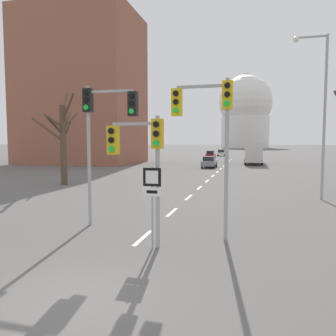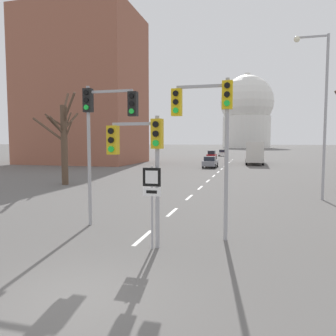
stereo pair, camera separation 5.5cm
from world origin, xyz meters
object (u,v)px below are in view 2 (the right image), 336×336
object	(u,v)px
traffic_signal_centre_tall	(141,149)
street_lamp_right	(320,102)
route_sign_post	(152,193)
sedan_near_right	(212,155)
traffic_signal_near_left	(103,120)
sedan_mid_centre	(223,153)
traffic_signal_near_right	(210,118)
city_bus	(255,151)
sedan_near_left	(210,162)

from	to	relation	value
traffic_signal_centre_tall	street_lamp_right	bearing A→B (deg)	56.31
route_sign_post	sedan_near_right	size ratio (longest dim) A/B	0.66
traffic_signal_near_left	sedan_mid_centre	bearing A→B (deg)	91.03
sedan_near_right	traffic_signal_near_right	bearing A→B (deg)	-83.21
sedan_near_right	city_bus	distance (m)	14.28
route_sign_post	city_bus	world-z (taller)	city_bus
route_sign_post	sedan_near_right	world-z (taller)	route_sign_post
traffic_signal_near_right	route_sign_post	bearing A→B (deg)	-136.73
street_lamp_right	sedan_near_left	bearing A→B (deg)	112.11
traffic_signal_centre_tall	sedan_near_left	world-z (taller)	traffic_signal_centre_tall
traffic_signal_centre_tall	route_sign_post	xyz separation A→B (m)	(0.43, -0.17, -1.41)
sedan_near_left	city_bus	bearing A→B (deg)	58.36
traffic_signal_near_left	city_bus	distance (m)	42.09
traffic_signal_near_left	sedan_near_right	distance (m)	53.32
traffic_signal_near_right	traffic_signal_near_left	size ratio (longest dim) A/B	0.98
street_lamp_right	sedan_mid_centre	bearing A→B (deg)	100.40
street_lamp_right	sedan_near_left	distance (m)	25.44
traffic_signal_near_left	sedan_mid_centre	size ratio (longest dim) A/B	1.44
traffic_signal_centre_tall	city_bus	xyz separation A→B (m)	(3.88, 43.71, -1.22)
traffic_signal_centre_tall	traffic_signal_near_right	xyz separation A→B (m)	(2.08, 1.39, 1.05)
sedan_near_left	city_bus	xyz separation A→B (m)	(5.87, 9.52, 1.27)
traffic_signal_centre_tall	route_sign_post	world-z (taller)	traffic_signal_centre_tall
sedan_mid_centre	city_bus	world-z (taller)	city_bus
city_bus	street_lamp_right	bearing A→B (deg)	-83.85
traffic_signal_near_left	sedan_near_left	bearing A→B (deg)	89.30
sedan_near_right	sedan_mid_centre	distance (m)	15.78
route_sign_post	street_lamp_right	xyz separation A→B (m)	(6.97, 11.26, 3.99)
traffic_signal_near_left	city_bus	bearing A→B (deg)	81.44
traffic_signal_near_right	traffic_signal_near_left	xyz separation A→B (m)	(-4.45, 0.77, 0.07)
sedan_near_right	sedan_mid_centre	xyz separation A→B (m)	(0.73, 15.76, -0.04)
traffic_signal_centre_tall	traffic_signal_near_left	size ratio (longest dim) A/B	0.75
traffic_signal_centre_tall	traffic_signal_near_right	distance (m)	2.71
traffic_signal_centre_tall	street_lamp_right	xyz separation A→B (m)	(7.40, 11.09, 2.58)
sedan_mid_centre	sedan_near_left	bearing A→B (deg)	-87.47
street_lamp_right	city_bus	size ratio (longest dim) A/B	0.90
traffic_signal_centre_tall	sedan_near_right	distance (m)	55.54
sedan_near_right	sedan_mid_centre	world-z (taller)	sedan_near_right
route_sign_post	traffic_signal_centre_tall	bearing A→B (deg)	158.63
street_lamp_right	sedan_near_left	xyz separation A→B (m)	(-9.38, 23.10, -5.07)
traffic_signal_near_left	route_sign_post	xyz separation A→B (m)	(2.80, -2.32, -2.53)
traffic_signal_near_left	sedan_mid_centre	distance (m)	69.03
route_sign_post	sedan_near_right	distance (m)	55.70
traffic_signal_centre_tall	sedan_near_right	bearing A→B (deg)	94.49
traffic_signal_near_right	route_sign_post	size ratio (longest dim) A/B	2.09
traffic_signal_centre_tall	sedan_mid_centre	bearing A→B (deg)	92.91
traffic_signal_near_right	sedan_near_right	bearing A→B (deg)	96.79
sedan_near_right	traffic_signal_centre_tall	bearing A→B (deg)	-85.51
route_sign_post	sedan_near_left	size ratio (longest dim) A/B	0.59
sedan_near_left	city_bus	distance (m)	11.25
city_bus	sedan_near_right	bearing A→B (deg)	125.32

